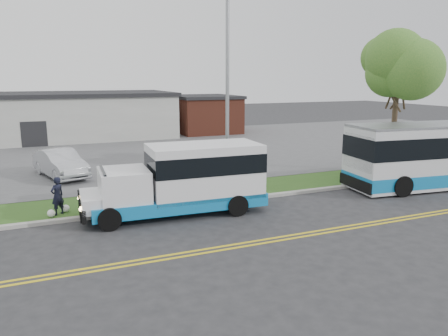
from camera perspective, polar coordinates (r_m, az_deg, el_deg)
name	(u,v)px	position (r m, az deg, el deg)	size (l,w,h in m)	color
ground	(189,215)	(18.83, -4.58, -6.10)	(140.00, 140.00, 0.00)	#28282B
lane_line_north	(225,246)	(15.44, 0.07, -10.15)	(70.00, 0.12, 0.01)	yellow
lane_line_south	(228,249)	(15.18, 0.52, -10.54)	(70.00, 0.12, 0.01)	yellow
curb	(181,206)	(19.81, -5.60, -4.98)	(80.00, 0.30, 0.15)	#9E9B93
verge	(170,197)	(21.47, -7.06, -3.75)	(80.00, 3.30, 0.10)	#2D521B
parking_lot	(119,152)	(34.94, -13.53, 2.05)	(80.00, 25.00, 0.10)	#4C4C4F
commercial_building	(33,117)	(44.15, -23.66, 6.17)	(25.40, 10.40, 4.35)	#9E9E99
brick_wing	(204,114)	(46.09, -2.57, 7.06)	(6.30, 7.30, 3.90)	brown
tree_east	(398,69)	(28.04, 21.82, 11.87)	(5.20, 5.20, 8.33)	#39251F
streetlight_near	(228,88)	(21.55, 0.52, 10.36)	(0.35, 1.53, 9.50)	gray
shuttle_bus	(188,177)	(18.72, -4.78, -1.18)	(7.85, 2.93, 2.96)	#0F6EAB
pedestrian	(57,196)	(19.53, -20.93, -3.42)	(0.59, 0.39, 1.62)	black
parked_car_a	(60,163)	(26.82, -20.58, 0.58)	(1.70, 4.88, 1.61)	#B5B7BD
grocery_bag_left	(51,213)	(19.46, -21.64, -5.52)	(0.32, 0.32, 0.32)	white
grocery_bag_right	(66,208)	(19.95, -19.97, -4.98)	(0.32, 0.32, 0.32)	white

